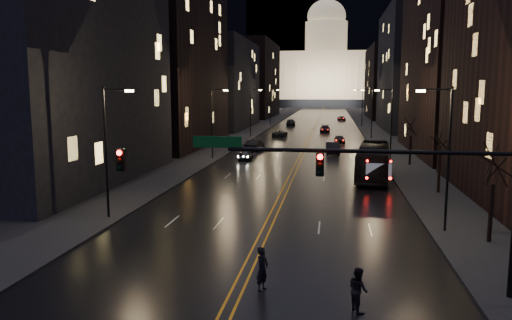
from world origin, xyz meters
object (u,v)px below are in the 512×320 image
at_px(traffic_signal, 377,177).
at_px(pedestrian_a, 262,269).
at_px(oncoming_car_a, 246,155).
at_px(pedestrian_b, 358,289).
at_px(bus, 373,161).
at_px(receding_car_a, 333,148).
at_px(oncoming_car_b, 255,145).

height_order(traffic_signal, pedestrian_a, traffic_signal).
height_order(oncoming_car_a, pedestrian_b, pedestrian_b).
bearing_deg(oncoming_car_a, bus, 141.21).
xyz_separation_m(bus, pedestrian_b, (-2.96, -30.82, -0.82)).
bearing_deg(receding_car_a, pedestrian_a, -96.41).
relative_size(bus, pedestrian_a, 6.27).
distance_m(bus, oncoming_car_b, 25.27).
height_order(oncoming_car_b, pedestrian_b, pedestrian_b).
bearing_deg(receding_car_a, oncoming_car_b, 166.70).
relative_size(traffic_signal, oncoming_car_b, 3.38).
distance_m(bus, pedestrian_b, 30.98).
xyz_separation_m(traffic_signal, pedestrian_b, (-0.76, -2.00, -4.20)).
xyz_separation_m(traffic_signal, receding_car_a, (-1.77, 47.04, -4.27)).
relative_size(oncoming_car_b, pedestrian_b, 2.82).
bearing_deg(pedestrian_b, oncoming_car_b, -12.56).
height_order(bus, receding_car_a, bus).
bearing_deg(traffic_signal, oncoming_car_a, 107.47).
relative_size(pedestrian_a, pedestrian_b, 1.09).
distance_m(traffic_signal, oncoming_car_b, 50.94).
bearing_deg(receding_car_a, traffic_signal, -90.58).
bearing_deg(traffic_signal, oncoming_car_b, 104.66).
distance_m(traffic_signal, pedestrian_b, 4.71).
xyz_separation_m(bus, receding_car_a, (-3.97, 18.21, -0.89)).
height_order(traffic_signal, receding_car_a, traffic_signal).
bearing_deg(oncoming_car_b, oncoming_car_a, 96.66).
relative_size(oncoming_car_b, pedestrian_a, 2.59).
relative_size(bus, receding_car_a, 2.44).
height_order(oncoming_car_a, receding_car_a, receding_car_a).
height_order(oncoming_car_b, pedestrian_a, pedestrian_a).
bearing_deg(receding_car_a, oncoming_car_a, -149.67).
xyz_separation_m(receding_car_a, pedestrian_b, (1.01, -49.04, 0.07)).
height_order(receding_car_a, pedestrian_b, pedestrian_b).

